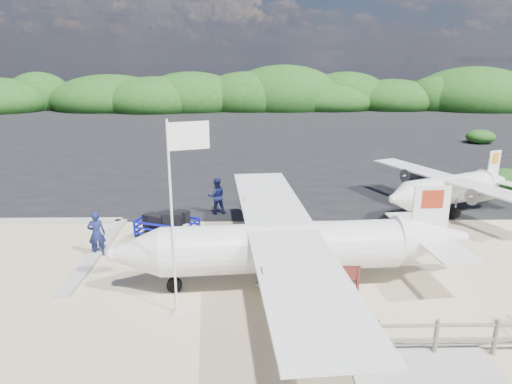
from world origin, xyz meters
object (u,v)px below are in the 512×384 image
(baggage_cart, at_px, (168,244))
(crew_c, at_px, (264,208))
(aircraft_large, at_px, (415,138))
(flagpole, at_px, (177,312))
(crew_b, at_px, (217,196))
(signboard, at_px, (336,294))
(crew_a, at_px, (97,234))
(aircraft_small, at_px, (147,139))

(baggage_cart, xyz_separation_m, crew_c, (3.94, 1.70, 0.96))
(aircraft_large, bearing_deg, flagpole, 54.89)
(baggage_cart, distance_m, flagpole, 5.32)
(flagpole, height_order, crew_b, flagpole)
(signboard, bearing_deg, crew_c, 99.66)
(baggage_cart, xyz_separation_m, flagpole, (1.12, -5.20, 0.00))
(flagpole, relative_size, crew_a, 3.22)
(signboard, height_order, aircraft_small, aircraft_small)
(signboard, distance_m, aircraft_large, 32.40)
(baggage_cart, bearing_deg, aircraft_small, 123.49)
(baggage_cart, height_order, aircraft_small, aircraft_small)
(crew_c, height_order, aircraft_small, crew_c)
(aircraft_large, distance_m, aircraft_small, 25.34)
(baggage_cart, relative_size, signboard, 1.56)
(signboard, distance_m, crew_b, 9.07)
(signboard, bearing_deg, flagpole, -178.09)
(crew_b, xyz_separation_m, aircraft_small, (-7.99, 21.99, -0.90))
(flagpole, height_order, aircraft_large, flagpole)
(crew_c, relative_size, aircraft_small, 0.25)
(crew_c, xyz_separation_m, aircraft_large, (15.15, 23.77, -0.96))
(signboard, relative_size, aircraft_large, 0.12)
(baggage_cart, relative_size, crew_b, 1.42)
(signboard, height_order, aircraft_large, aircraft_large)
(signboard, xyz_separation_m, crew_a, (-8.49, 3.13, 0.89))
(crew_b, relative_size, crew_c, 0.94)
(flagpole, bearing_deg, baggage_cart, 102.18)
(crew_a, bearing_deg, flagpole, 117.84)
(baggage_cart, xyz_separation_m, signboard, (6.02, -4.18, 0.00))
(signboard, xyz_separation_m, crew_c, (-2.09, 5.88, 0.96))
(crew_b, height_order, aircraft_small, crew_b)
(flagpole, relative_size, aircraft_large, 0.41)
(baggage_cart, distance_m, signboard, 7.33)
(crew_b, bearing_deg, aircraft_large, -138.88)
(crew_c, xyz_separation_m, aircraft_small, (-10.19, 24.04, -0.96))
(crew_a, bearing_deg, aircraft_large, -142.14)
(crew_c, bearing_deg, flagpole, 46.73)
(baggage_cart, height_order, crew_a, crew_a)
(crew_b, bearing_deg, baggage_cart, 54.98)
(baggage_cart, bearing_deg, signboard, -14.90)
(signboard, distance_m, crew_a, 9.09)
(baggage_cart, bearing_deg, crew_b, 85.06)
(flagpole, bearing_deg, signboard, 11.81)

